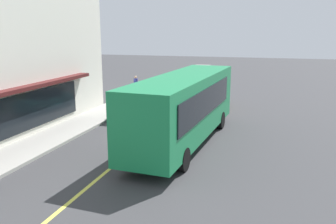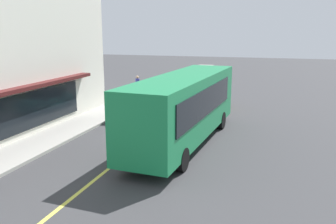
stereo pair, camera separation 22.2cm
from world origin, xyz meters
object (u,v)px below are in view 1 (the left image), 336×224
bus (185,105)px  pedestrian_near_storefront (136,84)px  car_yellow (206,97)px  car_teal (134,106)px

bus → pedestrian_near_storefront: bus is taller
car_yellow → car_teal: bearing=137.1°
bus → car_yellow: (9.10, 0.57, -1.24)m
car_yellow → pedestrian_near_storefront: (1.52, 6.26, 0.51)m
car_yellow → car_teal: size_ratio=0.98×
car_yellow → pedestrian_near_storefront: size_ratio=2.38×
car_teal → pedestrian_near_storefront: (5.91, 2.18, 0.51)m
car_yellow → pedestrian_near_storefront: bearing=76.4°
bus → pedestrian_near_storefront: (10.61, 6.82, -0.73)m
bus → car_teal: bus is taller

